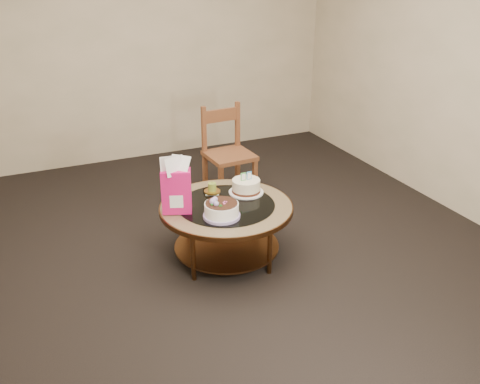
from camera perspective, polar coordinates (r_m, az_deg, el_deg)
name	(u,v)px	position (r m, az deg, el deg)	size (l,w,h in m)	color
ground	(227,256)	(4.28, -1.41, -6.87)	(5.00, 5.00, 0.00)	black
room_walls	(225,60)	(3.72, -1.66, 13.88)	(4.52, 5.02, 2.61)	beige
coffee_table	(226,214)	(4.09, -1.46, -2.35)	(1.02, 1.02, 0.46)	#593419
decorated_cake	(221,211)	(3.85, -2.00, -2.01)	(0.27, 0.27, 0.16)	#9F89C1
cream_cake	(246,186)	(4.23, 0.66, 0.59)	(0.28, 0.28, 0.17)	white
gift_bag	(176,185)	(3.89, -6.83, 0.71)	(0.24, 0.21, 0.43)	#D71474
pillar_candle	(212,190)	(4.24, -2.99, 0.26)	(0.14, 0.14, 0.10)	#C3B050
dining_chair	(228,153)	(5.09, -1.32, 4.16)	(0.44, 0.44, 0.90)	brown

